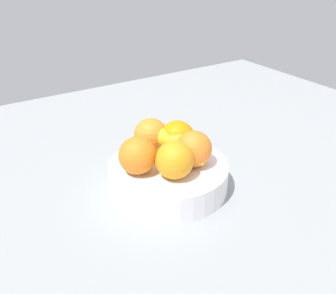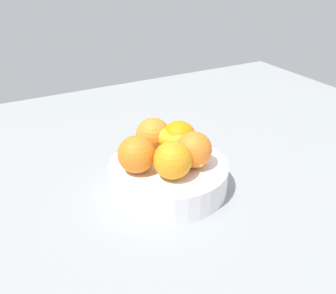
{
  "view_description": "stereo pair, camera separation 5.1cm",
  "coord_description": "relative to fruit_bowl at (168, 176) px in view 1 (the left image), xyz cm",
  "views": [
    {
      "loc": [
        32.78,
        56.91,
        46.27
      ],
      "look_at": [
        -3.8,
        -0.17,
        9.93
      ],
      "focal_mm": 39.93,
      "sensor_mm": 36.0,
      "label": 1
    },
    {
      "loc": [
        28.4,
        59.49,
        46.27
      ],
      "look_at": [
        -3.8,
        -0.17,
        9.93
      ],
      "focal_mm": 39.93,
      "sensor_mm": 36.0,
      "label": 2
    }
  ],
  "objects": [
    {
      "name": "ground_plane",
      "position": [
        3.8,
        0.17,
        -4.46
      ],
      "size": [
        180.0,
        140.0,
        3.0
      ],
      "primitive_type": "cube",
      "color": "gray"
    },
    {
      "name": "fruit_bowl",
      "position": [
        0.0,
        0.0,
        0.0
      ],
      "size": [
        25.33,
        25.33,
        5.93
      ],
      "primitive_type": "cylinder",
      "color": "white",
      "rests_on": "ground_plane"
    },
    {
      "name": "orange_front_left",
      "position": [
        1.61,
        4.9,
        6.78
      ],
      "size": [
        7.64,
        7.64,
        7.64
      ],
      "primitive_type": "sphere",
      "color": "orange",
      "rests_on": "fruit_bowl"
    },
    {
      "name": "orange_front_right",
      "position": [
        -4.19,
        3.22,
        6.78
      ],
      "size": [
        7.64,
        7.64,
        7.64
      ],
      "primitive_type": "sphere",
      "color": "orange",
      "rests_on": "fruit_bowl"
    },
    {
      "name": "orange_center",
      "position": [
        -4.16,
        -2.72,
        6.78
      ],
      "size": [
        7.64,
        7.64,
        7.64
      ],
      "primitive_type": "sphere",
      "color": "orange",
      "rests_on": "fruit_bowl"
    },
    {
      "name": "orange_back_left",
      "position": [
        0.04,
        -6.88,
        6.78
      ],
      "size": [
        7.64,
        7.64,
        7.64
      ],
      "primitive_type": "sphere",
      "color": "orange",
      "rests_on": "fruit_bowl"
    },
    {
      "name": "orange_back_right",
      "position": [
        6.89,
        -0.53,
        6.78
      ],
      "size": [
        7.64,
        7.64,
        7.64
      ],
      "primitive_type": "sphere",
      "color": "orange",
      "rests_on": "fruit_bowl"
    },
    {
      "name": "banana_bunch",
      "position": [
        -2.3,
        -2.14,
        6.06
      ],
      "size": [
        11.04,
        18.41,
        6.2
      ],
      "color": "yellow",
      "rests_on": "fruit_bowl"
    }
  ]
}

